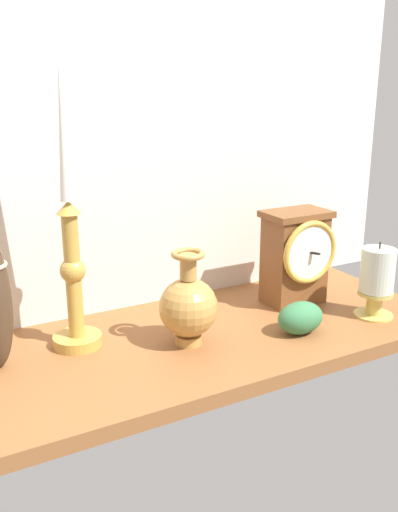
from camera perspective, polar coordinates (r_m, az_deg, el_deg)
name	(u,v)px	position (r cm, az deg, el deg)	size (l,w,h in cm)	color
ground_plane	(171,348)	(95.43, -2.87, -9.22)	(100.00, 36.00, 2.40)	brown
back_wall	(122,133)	(102.89, -7.81, 12.16)	(120.00, 2.00, 65.00)	silver
mantel_clock	(296,256)	(109.14, 9.77, 0.00)	(12.38, 10.34, 18.14)	brown
candlestick_tall_left	(72,255)	(89.89, -12.73, 0.12)	(7.90, 7.90, 44.99)	#BA923C
brass_vase_bulbous	(188,306)	(91.23, -1.08, -5.04)	(9.61, 9.61, 15.87)	#B68642
pillar_candle_front	(377,279)	(106.84, 17.50, -2.24)	(7.10, 7.10, 14.07)	tan
ivy_sprig	(300,318)	(98.14, 10.19, -6.16)	(8.47, 5.93, 5.55)	#347145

